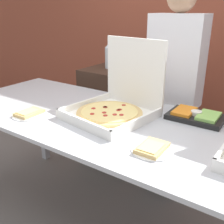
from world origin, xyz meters
TOP-DOWN VIEW (x-y plane):
  - brick_wall_behind at (0.00, 1.70)m, footprint 10.00×0.06m
  - buffet_table at (0.00, 0.00)m, footprint 2.42×0.92m
  - pizza_box_near_right at (-0.02, 0.08)m, footprint 0.55×0.56m
  - paper_plate_front_right at (0.38, -0.21)m, footprint 0.21×0.21m
  - paper_plate_front_left at (-0.49, -0.24)m, footprint 0.22×0.22m
  - veggie_tray at (0.43, 0.30)m, footprint 0.34×0.22m
  - sideboard_podium at (-0.50, 0.87)m, footprint 0.63×0.57m
  - soda_bottle at (-0.60, 0.85)m, footprint 0.09×0.09m
  - soda_can_silver at (-0.38, 0.97)m, footprint 0.07×0.07m
  - soda_can_colored at (-0.26, 0.91)m, footprint 0.07×0.07m
  - person_guest_plaid at (0.14, 0.66)m, footprint 0.40×0.22m

SIDE VIEW (x-z plane):
  - sideboard_podium at x=-0.50m, z-range 0.00..0.99m
  - buffet_table at x=0.00m, z-range 0.35..1.23m
  - person_guest_plaid at x=0.14m, z-range 0.04..1.75m
  - paper_plate_front_left at x=-0.49m, z-range 0.88..0.91m
  - paper_plate_front_right at x=0.38m, z-range 0.88..0.91m
  - veggie_tray at x=0.43m, z-range 0.88..0.93m
  - pizza_box_near_right at x=-0.02m, z-range 0.73..1.20m
  - soda_can_silver at x=-0.38m, z-range 0.99..1.11m
  - soda_can_colored at x=-0.26m, z-range 0.99..1.11m
  - soda_bottle at x=-0.60m, z-range 0.97..1.26m
  - brick_wall_behind at x=0.00m, z-range 0.00..2.80m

